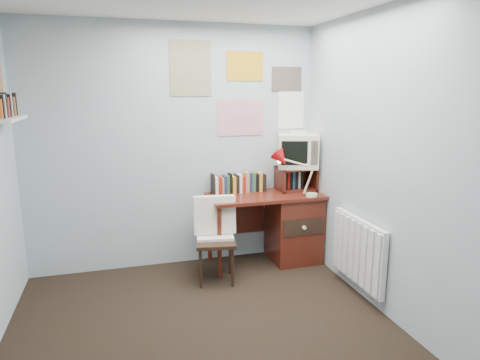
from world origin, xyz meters
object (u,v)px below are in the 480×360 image
object	(u,v)px
desk	(289,224)
tv_riser	(296,179)
desk_chair	(216,242)
radiator	(358,251)
crt_tv	(297,149)
desk_lamp	(312,176)
wall_shelf	(6,119)

from	to	relation	value
desk	tv_riser	xyz separation A→B (m)	(0.12, 0.11, 0.48)
desk_chair	tv_riser	size ratio (longest dim) A/B	2.00
radiator	tv_riser	bearing A→B (deg)	99.28
desk_chair	radiator	distance (m)	1.33
desk_chair	crt_tv	world-z (taller)	crt_tv
desk_lamp	crt_tv	xyz separation A→B (m)	(-0.02, 0.35, 0.23)
crt_tv	wall_shelf	xyz separation A→B (m)	(-2.71, -0.51, 0.41)
tv_riser	radiator	size ratio (longest dim) A/B	0.50
radiator	desk	bearing A→B (deg)	107.24
desk_lamp	wall_shelf	distance (m)	2.81
desk	wall_shelf	distance (m)	2.87
radiator	wall_shelf	world-z (taller)	wall_shelf
tv_riser	radiator	bearing A→B (deg)	-80.72
desk_lamp	wall_shelf	size ratio (longest dim) A/B	0.69
tv_riser	desk_chair	bearing A→B (deg)	-157.57
desk_chair	wall_shelf	size ratio (longest dim) A/B	1.29
desk_chair	desk_lamp	world-z (taller)	desk_lamp
desk	crt_tv	distance (m)	0.82
crt_tv	wall_shelf	world-z (taller)	wall_shelf
desk_chair	crt_tv	distance (m)	1.37
radiator	crt_tv	bearing A→B (deg)	98.22
tv_riser	crt_tv	size ratio (longest dim) A/B	0.96
desk_lamp	radiator	size ratio (longest dim) A/B	0.54
tv_riser	desk_lamp	bearing A→B (deg)	-83.79
wall_shelf	desk	bearing A→B (deg)	8.40
tv_riser	desk	bearing A→B (deg)	-137.04
desk_chair	wall_shelf	xyz separation A→B (m)	(-1.68, -0.07, 1.22)
tv_riser	crt_tv	xyz separation A→B (m)	(0.02, 0.02, 0.32)
tv_riser	radiator	distance (m)	1.15
desk_lamp	crt_tv	distance (m)	0.42
desk_lamp	radiator	distance (m)	0.91
radiator	desk_chair	bearing A→B (deg)	151.99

